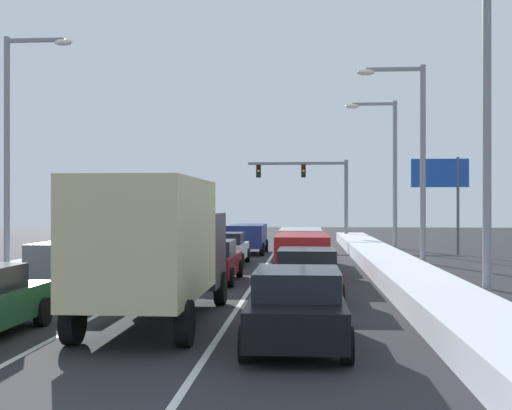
{
  "coord_description": "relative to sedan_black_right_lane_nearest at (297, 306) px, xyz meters",
  "views": [
    {
      "loc": [
        3.52,
        -6.39,
        2.77
      ],
      "look_at": [
        0.3,
        36.14,
        2.8
      ],
      "focal_mm": 45.62,
      "sensor_mm": 36.0,
      "label": 1
    }
  ],
  "objects": [
    {
      "name": "sedan_black_right_lane_nearest",
      "position": [
        0.0,
        0.0,
        0.0
      ],
      "size": [
        2.0,
        4.5,
        1.51
      ],
      "color": "black",
      "rests_on": "ground"
    },
    {
      "name": "ground_plane",
      "position": [
        -3.36,
        10.56,
        -0.76
      ],
      "size": [
        120.0,
        120.0,
        0.0
      ],
      "primitive_type": "plane",
      "color": "#28282B"
    },
    {
      "name": "sedan_tan_left_lane_fourth",
      "position": [
        -6.68,
        20.14,
        0.0
      ],
      "size": [
        2.0,
        4.5,
        1.51
      ],
      "color": "#937F60",
      "rests_on": "ground"
    },
    {
      "name": "suv_navy_center_lane_fourth",
      "position": [
        -3.15,
        24.32,
        0.25
      ],
      "size": [
        2.16,
        4.9,
        1.67
      ],
      "color": "navy",
      "rests_on": "ground"
    },
    {
      "name": "snow_bank_left_shoulder",
      "position": [
        -10.36,
        14.84,
        -0.44
      ],
      "size": [
        1.64,
        46.99,
        0.64
      ],
      "primitive_type": "cube",
      "color": "white",
      "rests_on": "ground"
    },
    {
      "name": "sedan_white_center_lane_third",
      "position": [
        -3.54,
        17.18,
        0.0
      ],
      "size": [
        2.0,
        4.5,
        1.51
      ],
      "color": "silver",
      "rests_on": "ground"
    },
    {
      "name": "snow_bank_right_shoulder",
      "position": [
        3.64,
        14.84,
        -0.44
      ],
      "size": [
        2.05,
        46.99,
        0.66
      ],
      "primitive_type": "cube",
      "color": "white",
      "rests_on": "ground"
    },
    {
      "name": "suv_black_left_lane_third",
      "position": [
        -6.91,
        14.14,
        0.25
      ],
      "size": [
        2.16,
        4.9,
        1.67
      ],
      "color": "black",
      "rests_on": "ground"
    },
    {
      "name": "street_lamp_right_far",
      "position": [
        4.46,
        21.24,
        4.14
      ],
      "size": [
        2.66,
        0.36,
        8.21
      ],
      "color": "gray",
      "rests_on": "ground"
    },
    {
      "name": "traffic_light_gantry",
      "position": [
        0.91,
        36.19,
        3.73
      ],
      "size": [
        7.54,
        0.47,
        6.2
      ],
      "color": "slate",
      "rests_on": "ground"
    },
    {
      "name": "street_lamp_left_mid",
      "position": [
        -10.8,
        10.94,
        4.65
      ],
      "size": [
        2.66,
        0.36,
        9.17
      ],
      "color": "gray",
      "rests_on": "ground"
    },
    {
      "name": "lane_stripe_between_right_lane_and_center_lane",
      "position": [
        -1.66,
        14.84,
        -0.76
      ],
      "size": [
        0.14,
        46.99,
        0.01
      ],
      "primitive_type": "cube",
      "color": "silver",
      "rests_on": "ground"
    },
    {
      "name": "suv_red_right_lane_third",
      "position": [
        0.06,
        11.89,
        0.25
      ],
      "size": [
        2.16,
        4.9,
        1.67
      ],
      "color": "maroon",
      "rests_on": "ground"
    },
    {
      "name": "street_lamp_right_near",
      "position": [
        4.48,
        4.15,
        4.49
      ],
      "size": [
        2.66,
        0.36,
        8.87
      ],
      "color": "gray",
      "rests_on": "ground"
    },
    {
      "name": "sedan_tan_right_lane_second",
      "position": [
        0.21,
        6.1,
        0.0
      ],
      "size": [
        2.0,
        4.5,
        1.51
      ],
      "color": "#937F60",
      "rests_on": "ground"
    },
    {
      "name": "suv_silver_right_lane_fourth",
      "position": [
        -0.05,
        17.81,
        0.25
      ],
      "size": [
        2.16,
        4.9,
        1.67
      ],
      "color": "#B7BABF",
      "rests_on": "ground"
    },
    {
      "name": "suv_gray_left_lane_second",
      "position": [
        -6.75,
        7.1,
        0.25
      ],
      "size": [
        2.16,
        4.9,
        1.67
      ],
      "color": "slate",
      "rests_on": "ground"
    },
    {
      "name": "street_lamp_right_mid",
      "position": [
        4.36,
        12.7,
        4.16
      ],
      "size": [
        2.66,
        0.36,
        8.23
      ],
      "color": "gray",
      "rests_on": "ground"
    },
    {
      "name": "box_truck_center_lane_nearest",
      "position": [
        -3.32,
        2.09,
        1.14
      ],
      "size": [
        2.53,
        7.2,
        3.36
      ],
      "color": "#38383D",
      "rests_on": "ground"
    },
    {
      "name": "roadside_sign_right",
      "position": [
        7.72,
        24.29,
        3.25
      ],
      "size": [
        3.2,
        0.16,
        5.5
      ],
      "color": "#59595B",
      "rests_on": "ground"
    },
    {
      "name": "lane_stripe_between_center_lane_and_left_lane",
      "position": [
        -5.06,
        14.84,
        -0.76
      ],
      "size": [
        0.14,
        46.99,
        0.01
      ],
      "primitive_type": "cube",
      "color": "silver",
      "rests_on": "ground"
    },
    {
      "name": "sedan_maroon_center_lane_second",
      "position": [
        -3.26,
        10.48,
        0.0
      ],
      "size": [
        2.0,
        4.5,
        1.51
      ],
      "color": "maroon",
      "rests_on": "ground"
    }
  ]
}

